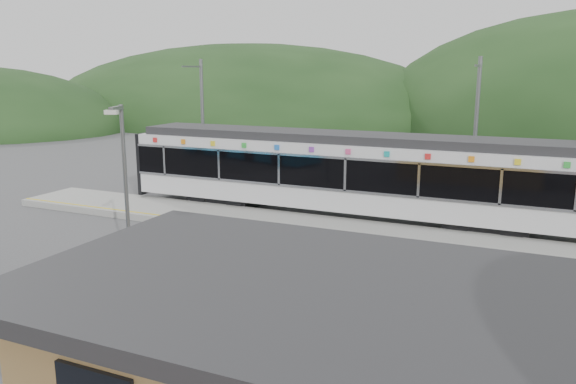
% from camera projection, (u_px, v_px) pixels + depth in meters
% --- Properties ---
extents(ground, '(120.00, 120.00, 0.00)m').
position_uv_depth(ground, '(241.00, 250.00, 20.41)').
color(ground, '#4C4C4F').
rests_on(ground, ground).
extents(hills, '(146.00, 149.00, 26.00)m').
position_uv_depth(hills, '(439.00, 232.00, 22.64)').
color(hills, '#1E3D19').
rests_on(hills, ground).
extents(platform, '(26.00, 3.20, 0.30)m').
position_uv_depth(platform, '(279.00, 224.00, 23.32)').
color(platform, '#9E9E99').
rests_on(platform, ground).
extents(yellow_line, '(26.00, 0.10, 0.01)m').
position_uv_depth(yellow_line, '(265.00, 228.00, 22.13)').
color(yellow_line, yellow).
rests_on(yellow_line, platform).
extents(train, '(20.44, 3.01, 3.74)m').
position_uv_depth(train, '(345.00, 172.00, 24.54)').
color(train, black).
rests_on(train, ground).
extents(catenary_mast_west, '(0.18, 1.80, 7.00)m').
position_uv_depth(catenary_mast_west, '(202.00, 123.00, 30.07)').
color(catenary_mast_west, slate).
rests_on(catenary_mast_west, ground).
extents(catenary_mast_east, '(0.18, 1.80, 7.00)m').
position_uv_depth(catenary_mast_east, '(475.00, 135.00, 24.46)').
color(catenary_mast_east, slate).
rests_on(catenary_mast_east, ground).
extents(station_shelter, '(9.20, 6.20, 3.00)m').
position_uv_depth(station_shelter, '(291.00, 358.00, 9.65)').
color(station_shelter, olive).
rests_on(station_shelter, ground).
extents(lamp_post, '(0.45, 1.03, 5.44)m').
position_uv_depth(lamp_post, '(123.00, 179.00, 16.50)').
color(lamp_post, slate).
rests_on(lamp_post, ground).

